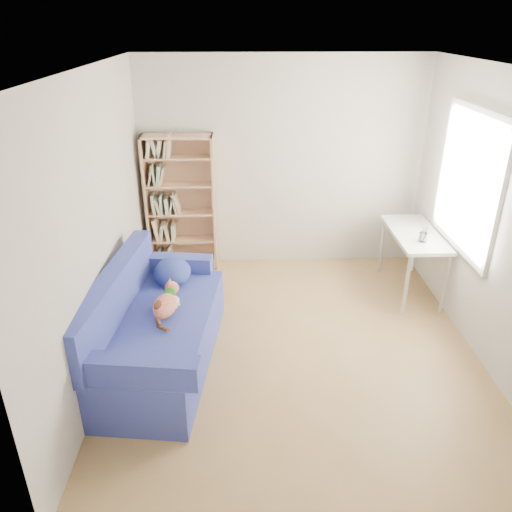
{
  "coord_description": "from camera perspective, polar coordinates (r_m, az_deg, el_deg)",
  "views": [
    {
      "loc": [
        -0.5,
        -4.05,
        2.94
      ],
      "look_at": [
        -0.37,
        0.33,
        0.85
      ],
      "focal_mm": 35.0,
      "sensor_mm": 36.0,
      "label": 1
    }
  ],
  "objects": [
    {
      "name": "sofa",
      "position": [
        4.74,
        -11.51,
        -8.13
      ],
      "size": [
        1.13,
        2.03,
        0.95
      ],
      "rotation": [
        0.0,
        0.0,
        -0.11
      ],
      "color": "navy",
      "rests_on": "ground"
    },
    {
      "name": "ground",
      "position": [
        5.03,
        4.36,
        -10.36
      ],
      "size": [
        4.0,
        4.0,
        0.0
      ],
      "primitive_type": "plane",
      "color": "olive",
      "rests_on": "ground"
    },
    {
      "name": "room_shell",
      "position": [
        4.33,
        6.35,
        7.79
      ],
      "size": [
        3.54,
        4.04,
        2.62
      ],
      "color": "silver",
      "rests_on": "ground"
    },
    {
      "name": "bookshelf",
      "position": [
        6.33,
        -8.52,
        5.35
      ],
      "size": [
        0.86,
        0.27,
        1.71
      ],
      "color": "tan",
      "rests_on": "ground"
    },
    {
      "name": "desk",
      "position": [
        5.97,
        17.68,
        1.89
      ],
      "size": [
        0.52,
        1.13,
        0.75
      ],
      "color": "silver",
      "rests_on": "ground"
    },
    {
      "name": "pen_cup",
      "position": [
        5.7,
        18.55,
        2.18
      ],
      "size": [
        0.09,
        0.09,
        0.17
      ],
      "color": "white",
      "rests_on": "desk"
    }
  ]
}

